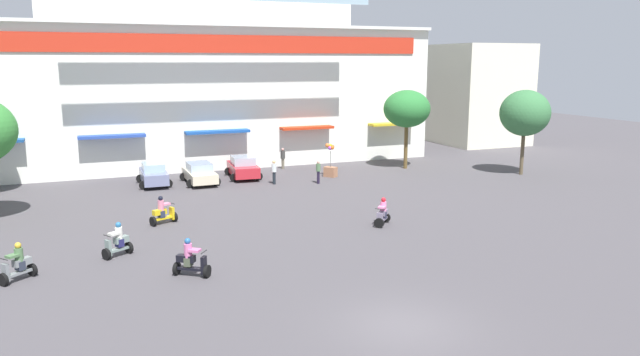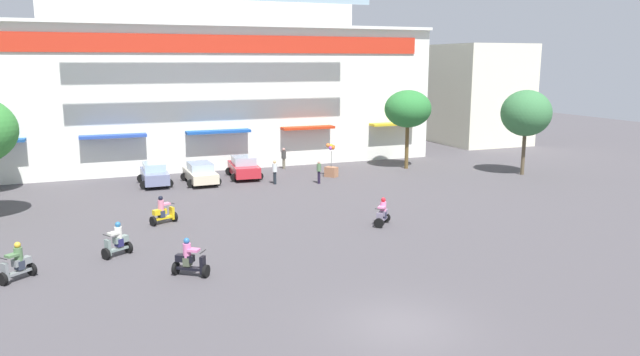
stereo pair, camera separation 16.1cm
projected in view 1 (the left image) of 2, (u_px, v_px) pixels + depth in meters
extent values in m
plane|color=#494549|center=(282.00, 225.00, 31.26)|extent=(128.00, 128.00, 0.00)
cube|color=white|center=(199.00, 96.00, 51.41)|extent=(38.25, 12.57, 11.17)
cube|color=red|center=(211.00, 44.00, 44.78)|extent=(35.19, 0.12, 1.35)
cube|color=white|center=(211.00, 24.00, 44.47)|extent=(38.25, 0.70, 0.24)
cube|color=#27459E|center=(112.00, 136.00, 42.90)|extent=(4.69, 1.10, 0.20)
cube|color=#184798|center=(218.00, 132.00, 45.69)|extent=(4.95, 1.10, 0.20)
cube|color=red|center=(307.00, 128.00, 48.36)|extent=(4.41, 1.10, 0.20)
cube|color=gold|center=(393.00, 124.00, 51.24)|extent=(4.31, 1.10, 0.20)
cube|color=silver|center=(470.00, 94.00, 62.96)|extent=(8.05, 11.12, 10.25)
cylinder|color=brown|center=(522.00, 153.00, 44.93)|extent=(0.28, 0.28, 3.40)
ellipsoid|color=#377040|center=(525.00, 113.00, 44.34)|extent=(3.74, 3.70, 3.47)
cylinder|color=brown|center=(406.00, 147.00, 47.49)|extent=(0.30, 0.30, 3.50)
ellipsoid|color=#2B7433|center=(407.00, 109.00, 46.89)|extent=(3.78, 3.51, 2.97)
cube|color=slate|center=(154.00, 176.00, 41.20)|extent=(1.65, 3.94, 0.77)
cube|color=#99B6C9|center=(153.00, 167.00, 41.07)|extent=(1.41, 1.97, 0.54)
cylinder|color=black|center=(140.00, 179.00, 42.09)|extent=(0.60, 0.17, 0.60)
cylinder|color=black|center=(164.00, 177.00, 42.68)|extent=(0.60, 0.17, 0.60)
cylinder|color=black|center=(144.00, 185.00, 39.86)|extent=(0.60, 0.17, 0.60)
cylinder|color=black|center=(168.00, 183.00, 40.45)|extent=(0.60, 0.17, 0.60)
cube|color=beige|center=(200.00, 175.00, 41.85)|extent=(1.88, 4.30, 0.66)
cube|color=#99ADC8|center=(199.00, 167.00, 41.73)|extent=(1.58, 2.16, 0.56)
cylinder|color=black|center=(184.00, 177.00, 42.76)|extent=(0.60, 0.18, 0.60)
cylinder|color=black|center=(208.00, 175.00, 43.44)|extent=(0.60, 0.18, 0.60)
cylinder|color=black|center=(191.00, 184.00, 40.37)|extent=(0.60, 0.18, 0.60)
cylinder|color=black|center=(216.00, 182.00, 41.05)|extent=(0.60, 0.18, 0.60)
cube|color=red|center=(243.00, 169.00, 43.85)|extent=(2.10, 4.26, 0.76)
cube|color=#9FADBC|center=(243.00, 160.00, 43.72)|extent=(1.70, 2.18, 0.57)
cylinder|color=black|center=(228.00, 171.00, 44.86)|extent=(0.61, 0.21, 0.60)
cylinder|color=black|center=(252.00, 170.00, 45.39)|extent=(0.61, 0.21, 0.60)
cylinder|color=black|center=(234.00, 178.00, 42.45)|extent=(0.61, 0.21, 0.60)
cylinder|color=black|center=(259.00, 176.00, 42.99)|extent=(0.61, 0.21, 0.60)
cylinder|color=black|center=(106.00, 254.00, 25.77)|extent=(0.40, 0.52, 0.52)
cylinder|color=black|center=(129.00, 248.00, 26.68)|extent=(0.40, 0.52, 0.52)
cube|color=gray|center=(118.00, 250.00, 26.22)|extent=(1.01, 0.77, 0.10)
cube|color=gray|center=(121.00, 240.00, 26.30)|extent=(0.71, 0.60, 0.28)
cube|color=gray|center=(108.00, 248.00, 25.81)|extent=(0.29, 0.35, 0.72)
cylinder|color=black|center=(107.00, 236.00, 25.69)|extent=(0.30, 0.46, 0.04)
cube|color=navy|center=(120.00, 243.00, 26.25)|extent=(0.41, 0.42, 0.36)
cylinder|color=silver|center=(119.00, 233.00, 26.16)|extent=(0.44, 0.44, 0.54)
sphere|color=#27689C|center=(118.00, 225.00, 26.09)|extent=(0.25, 0.25, 0.25)
cube|color=silver|center=(114.00, 234.00, 25.96)|extent=(0.55, 0.52, 0.10)
cylinder|color=black|center=(3.00, 280.00, 22.77)|extent=(0.44, 0.49, 0.52)
cylinder|color=black|center=(32.00, 270.00, 23.85)|extent=(0.44, 0.49, 0.52)
cube|color=gray|center=(18.00, 273.00, 23.30)|extent=(1.03, 0.92, 0.10)
cube|color=gray|center=(22.00, 262.00, 23.41)|extent=(0.73, 0.68, 0.28)
cube|color=gray|center=(5.00, 273.00, 22.83)|extent=(0.31, 0.34, 0.71)
cylinder|color=black|center=(3.00, 259.00, 22.70)|extent=(0.36, 0.42, 0.04)
cube|color=#2B313F|center=(20.00, 265.00, 23.35)|extent=(0.42, 0.43, 0.36)
cylinder|color=#4E7448|center=(19.00, 255.00, 23.26)|extent=(0.45, 0.45, 0.54)
sphere|color=gold|center=(18.00, 245.00, 23.19)|extent=(0.25, 0.25, 0.25)
cube|color=#4E7448|center=(12.00, 256.00, 23.02)|extent=(0.56, 0.54, 0.10)
cylinder|color=black|center=(207.00, 271.00, 23.68)|extent=(0.42, 0.51, 0.52)
cylinder|color=black|center=(177.00, 269.00, 23.99)|extent=(0.42, 0.51, 0.52)
cube|color=black|center=(192.00, 269.00, 23.82)|extent=(1.12, 0.91, 0.10)
cube|color=black|center=(186.00, 258.00, 23.80)|extent=(0.78, 0.68, 0.28)
cube|color=black|center=(204.00, 265.00, 23.66)|extent=(0.30, 0.34, 0.71)
cylinder|color=black|center=(204.00, 252.00, 23.54)|extent=(0.33, 0.45, 0.04)
cube|color=#474F3C|center=(189.00, 261.00, 23.80)|extent=(0.41, 0.42, 0.36)
cylinder|color=#D26BA1|center=(188.00, 250.00, 23.70)|extent=(0.45, 0.45, 0.57)
sphere|color=#29619C|center=(188.00, 241.00, 23.63)|extent=(0.25, 0.25, 0.25)
cube|color=#D26BA1|center=(195.00, 250.00, 23.63)|extent=(0.56, 0.53, 0.10)
cylinder|color=black|center=(174.00, 217.00, 31.94)|extent=(0.35, 0.53, 0.52)
cylinder|color=black|center=(153.00, 221.00, 31.02)|extent=(0.35, 0.53, 0.52)
cube|color=gold|center=(164.00, 218.00, 31.47)|extent=(1.15, 0.74, 0.10)
cube|color=gold|center=(160.00, 212.00, 31.23)|extent=(0.78, 0.58, 0.28)
cube|color=gold|center=(172.00, 213.00, 31.81)|extent=(0.26, 0.35, 0.68)
cylinder|color=black|center=(172.00, 203.00, 31.72)|extent=(0.25, 0.49, 0.04)
cube|color=#283044|center=(161.00, 214.00, 31.33)|extent=(0.39, 0.41, 0.36)
cylinder|color=pink|center=(161.00, 205.00, 31.24)|extent=(0.43, 0.43, 0.56)
sphere|color=black|center=(160.00, 198.00, 31.16)|extent=(0.25, 0.25, 0.25)
cube|color=pink|center=(166.00, 204.00, 31.44)|extent=(0.54, 0.49, 0.10)
cylinder|color=black|center=(379.00, 223.00, 30.72)|extent=(0.47, 0.47, 0.52)
cylinder|color=black|center=(386.00, 218.00, 31.80)|extent=(0.47, 0.47, 0.52)
cube|color=gray|center=(382.00, 219.00, 31.25)|extent=(0.93, 0.94, 0.10)
cube|color=gray|center=(384.00, 212.00, 31.38)|extent=(0.68, 0.68, 0.28)
cube|color=gray|center=(380.00, 219.00, 30.79)|extent=(0.33, 0.32, 0.64)
cylinder|color=black|center=(380.00, 209.00, 30.67)|extent=(0.40, 0.39, 0.04)
cube|color=#292A3F|center=(383.00, 215.00, 31.32)|extent=(0.42, 0.42, 0.36)
cylinder|color=pink|center=(383.00, 207.00, 31.23)|extent=(0.45, 0.45, 0.54)
sphere|color=red|center=(383.00, 200.00, 31.15)|extent=(0.25, 0.25, 0.25)
cube|color=pink|center=(382.00, 207.00, 30.99)|extent=(0.55, 0.55, 0.10)
cylinder|color=black|center=(274.00, 178.00, 41.59)|extent=(0.24, 0.24, 0.89)
cylinder|color=silver|center=(274.00, 168.00, 41.44)|extent=(0.38, 0.38, 0.59)
sphere|color=tan|center=(274.00, 162.00, 41.36)|extent=(0.23, 0.23, 0.23)
cylinder|color=#6A6452|center=(283.00, 164.00, 47.50)|extent=(0.32, 0.32, 0.85)
cylinder|color=#3A3936|center=(283.00, 155.00, 47.35)|extent=(0.52, 0.52, 0.64)
sphere|color=tan|center=(283.00, 149.00, 47.27)|extent=(0.21, 0.21, 0.21)
cylinder|color=#20182E|center=(318.00, 177.00, 41.81)|extent=(0.23, 0.23, 0.90)
cylinder|color=#53774E|center=(318.00, 167.00, 41.67)|extent=(0.37, 0.37, 0.52)
sphere|color=tan|center=(318.00, 162.00, 41.60)|extent=(0.21, 0.21, 0.21)
cube|color=#A36D4D|center=(330.00, 172.00, 44.28)|extent=(1.02, 1.08, 0.75)
cylinder|color=#4C4C4C|center=(331.00, 159.00, 44.09)|extent=(0.04, 0.04, 1.20)
sphere|color=#D75E21|center=(332.00, 147.00, 43.96)|extent=(0.29, 0.29, 0.29)
sphere|color=yellow|center=(330.00, 146.00, 44.06)|extent=(0.30, 0.30, 0.30)
sphere|color=orange|center=(327.00, 145.00, 43.90)|extent=(0.33, 0.33, 0.33)
sphere|color=purple|center=(330.00, 148.00, 43.83)|extent=(0.29, 0.29, 0.29)
sphere|color=#D65E1E|center=(332.00, 148.00, 43.80)|extent=(0.29, 0.29, 0.29)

